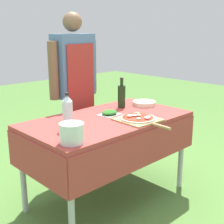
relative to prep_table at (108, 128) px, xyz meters
The scene contains 9 objects.
ground_plane 0.64m from the prep_table, ahead, with size 12.00×12.00×0.00m, color #517F38.
prep_table is the anchor object (origin of this frame).
person_cook 0.73m from the prep_table, 76.14° to the left, with size 0.60×0.23×1.59m.
pizza_on_peel 0.28m from the prep_table, 61.77° to the right, with size 0.32×0.48×0.05m.
oil_bottle 0.42m from the prep_table, 26.38° to the left, with size 0.07×0.07×0.28m.
water_bottle 0.46m from the prep_table, behind, with size 0.08×0.08×0.27m.
herb_container 0.14m from the prep_table, 36.40° to the left, with size 0.19×0.16×0.04m.
mixing_tub 0.64m from the prep_table, 154.74° to the right, with size 0.16×0.16×0.13m, color silver.
plate_stack 0.56m from the prep_table, ahead, with size 0.23×0.23×0.04m.
Camera 1 is at (-1.68, -1.79, 1.44)m, focal length 50.00 mm.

